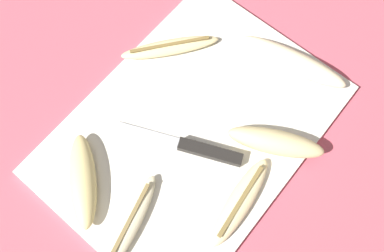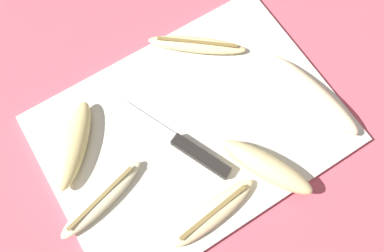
% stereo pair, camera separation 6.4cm
% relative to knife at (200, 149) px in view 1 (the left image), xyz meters
% --- Properties ---
extents(ground_plane, '(4.00, 4.00, 0.00)m').
position_rel_knife_xyz_m(ground_plane, '(0.02, 0.04, -0.02)').
color(ground_plane, '#C65160').
extents(cutting_board, '(0.50, 0.36, 0.01)m').
position_rel_knife_xyz_m(cutting_board, '(0.02, 0.04, -0.01)').
color(cutting_board, silver).
rests_on(cutting_board, ground_plane).
extents(knife, '(0.11, 0.21, 0.02)m').
position_rel_knife_xyz_m(knife, '(0.00, 0.00, 0.00)').
color(knife, black).
rests_on(knife, cutting_board).
extents(banana_ripe_center, '(0.16, 0.14, 0.02)m').
position_rel_knife_xyz_m(banana_ripe_center, '(0.11, 0.17, 0.00)').
color(banana_ripe_center, beige).
rests_on(banana_ripe_center, cutting_board).
extents(banana_mellow_near, '(0.11, 0.16, 0.04)m').
position_rel_knife_xyz_m(banana_mellow_near, '(0.09, -0.09, 0.01)').
color(banana_mellow_near, beige).
rests_on(banana_mellow_near, cutting_board).
extents(banana_pale_long, '(0.08, 0.21, 0.04)m').
position_rel_knife_xyz_m(banana_pale_long, '(0.23, -0.03, 0.01)').
color(banana_pale_long, beige).
rests_on(banana_pale_long, cutting_board).
extents(banana_golden_short, '(0.13, 0.15, 0.03)m').
position_rel_knife_xyz_m(banana_golden_short, '(-0.16, 0.11, 0.01)').
color(banana_golden_short, '#EDD689').
rests_on(banana_golden_short, cutting_board).
extents(banana_bright_far, '(0.17, 0.08, 0.02)m').
position_rel_knife_xyz_m(banana_bright_far, '(-0.17, 0.01, 0.00)').
color(banana_bright_far, beige).
rests_on(banana_bright_far, cutting_board).
extents(banana_soft_right, '(0.17, 0.06, 0.02)m').
position_rel_knife_xyz_m(banana_soft_right, '(-0.03, -0.10, 0.00)').
color(banana_soft_right, beige).
rests_on(banana_soft_right, cutting_board).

